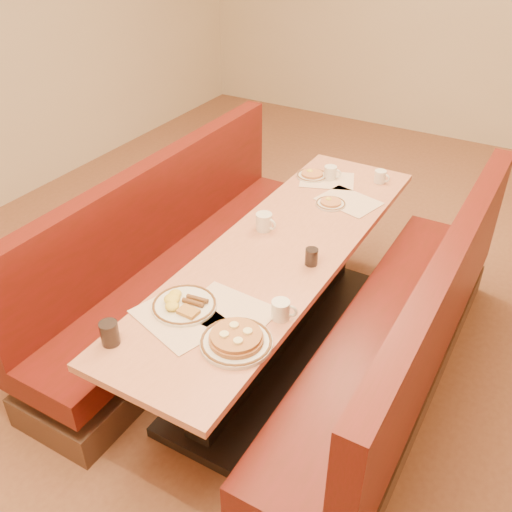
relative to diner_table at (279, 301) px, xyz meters
The scene contains 19 objects.
ground 0.37m from the diner_table, ahead, with size 8.00×8.00×0.00m, color #9E6647.
room_envelope 1.56m from the diner_table, ahead, with size 6.04×8.04×2.82m.
diner_table is the anchor object (origin of this frame).
booth_left 0.73m from the diner_table, behind, with size 0.55×2.50×1.05m.
booth_right 0.73m from the diner_table, ahead, with size 0.55×2.50×1.05m.
placemat_near_left 0.87m from the diner_table, 98.84° to the right, with size 0.41×0.31×0.00m, color beige.
placemat_near_right 0.73m from the diner_table, 85.15° to the right, with size 0.40×0.30×0.00m, color beige.
placemat_far_left 0.97m from the diner_table, 97.73° to the left, with size 0.35×0.27×0.00m, color beige.
placemat_far_right 0.79m from the diner_table, 79.97° to the left, with size 0.36×0.27×0.00m, color beige.
pancake_plate 0.91m from the diner_table, 75.86° to the right, with size 0.32×0.32×0.07m.
eggs_plate 0.82m from the diner_table, 102.34° to the right, with size 0.31×0.31×0.06m.
extra_plate_mid 0.70m from the diner_table, 86.06° to the left, with size 0.19×0.19×0.04m.
extra_plate_far 0.99m from the diner_table, 104.67° to the left, with size 0.21×0.21×0.04m.
coffee_mug_a 0.74m from the diner_table, 61.90° to the right, with size 0.12×0.09×0.09m.
coffee_mug_b 0.48m from the diner_table, 145.34° to the left, with size 0.13×0.09×0.10m.
coffee_mug_c 1.13m from the diner_table, 79.26° to the left, with size 0.11×0.08×0.08m.
coffee_mug_d 1.02m from the diner_table, 96.85° to the left, with size 0.12×0.08×0.09m.
soda_tumbler_near 1.17m from the diner_table, 104.86° to the right, with size 0.08×0.08×0.11m.
soda_tumbler_mid 0.48m from the diner_table, 17.07° to the right, with size 0.07×0.07×0.09m.
Camera 1 is at (1.20, -2.35, 2.45)m, focal length 40.00 mm.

